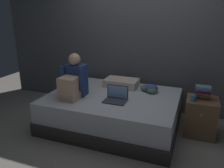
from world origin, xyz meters
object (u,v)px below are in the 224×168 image
object	(u,v)px
clothes_pile	(150,89)
nightstand	(201,117)
person_sitting	(74,81)
pillow	(121,83)
mug	(193,98)
book_stack	(202,92)
bed	(113,110)
laptop	(116,97)

from	to	relation	value
clothes_pile	nightstand	bearing A→B (deg)	-9.99
clothes_pile	person_sitting	bearing A→B (deg)	-149.21
person_sitting	pillow	xyz separation A→B (m)	(0.52, 0.71, -0.19)
pillow	clothes_pile	world-z (taller)	pillow
mug	person_sitting	bearing A→B (deg)	-168.30
nightstand	clothes_pile	bearing A→B (deg)	170.01
nightstand	mug	distance (m)	0.37
nightstand	mug	bearing A→B (deg)	-137.31
book_stack	mug	world-z (taller)	book_stack
nightstand	mug	xyz separation A→B (m)	(-0.13, -0.12, 0.32)
clothes_pile	book_stack	bearing A→B (deg)	-9.01
bed	nightstand	xyz separation A→B (m)	(1.30, 0.21, 0.02)
bed	clothes_pile	world-z (taller)	clothes_pile
nightstand	laptop	distance (m)	1.28
book_stack	clothes_pile	xyz separation A→B (m)	(-0.78, 0.12, -0.08)
bed	nightstand	bearing A→B (deg)	9.07
pillow	clothes_pile	bearing A→B (deg)	-11.26
nightstand	book_stack	xyz separation A→B (m)	(-0.02, 0.02, 0.37)
bed	nightstand	size ratio (longest dim) A/B	3.61
nightstand	clothes_pile	size ratio (longest dim) A/B	1.94
book_stack	clothes_pile	distance (m)	0.80
book_stack	bed	bearing A→B (deg)	-170.08
bed	clothes_pile	bearing A→B (deg)	34.87
bed	mug	bearing A→B (deg)	4.29
nightstand	laptop	xyz separation A→B (m)	(-1.17, -0.41, 0.29)
book_stack	clothes_pile	size ratio (longest dim) A/B	0.74
bed	mug	distance (m)	1.22
nightstand	pillow	world-z (taller)	pillow
nightstand	pillow	bearing A→B (deg)	169.52
book_stack	pillow	bearing A→B (deg)	170.10
nightstand	mug	world-z (taller)	mug
nightstand	mug	size ratio (longest dim) A/B	6.15
laptop	clothes_pile	distance (m)	0.66
person_sitting	mug	distance (m)	1.74
person_sitting	pillow	bearing A→B (deg)	54.07
person_sitting	book_stack	bearing A→B (deg)	15.09
nightstand	person_sitting	size ratio (longest dim) A/B	0.84
person_sitting	book_stack	xyz separation A→B (m)	(1.81, 0.49, -0.11)
nightstand	book_stack	bearing A→B (deg)	135.55
pillow	bed	bearing A→B (deg)	-88.74
nightstand	book_stack	size ratio (longest dim) A/B	2.62
pillow	book_stack	xyz separation A→B (m)	(1.29, -0.23, 0.07)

